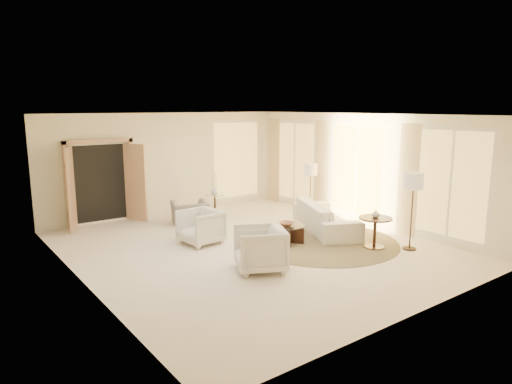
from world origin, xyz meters
TOP-DOWN VIEW (x-y plane):
  - room at (0.00, 0.00)m, footprint 7.04×8.04m
  - windows_right at (3.45, 0.10)m, footprint 0.10×6.40m
  - window_back_corner at (2.30, 3.95)m, footprint 1.70×0.10m
  - curtains_right at (3.40, 1.00)m, footprint 0.06×5.20m
  - french_doors at (-1.90, 3.82)m, footprint 1.95×0.66m
  - area_rug at (1.46, -0.61)m, footprint 4.22×4.22m
  - sofa at (2.17, -0.03)m, footprint 1.86×2.57m
  - armchair_left at (-0.74, 0.89)m, footprint 0.84×0.89m
  - armchair_right at (-0.70, -1.21)m, footprint 1.11×1.14m
  - accent_chair at (-0.09, 2.59)m, footprint 1.02×0.82m
  - coffee_table at (0.79, -0.19)m, footprint 1.15×1.15m
  - end_table at (2.08, -1.58)m, footprint 0.70×0.70m
  - side_table at (0.89, 2.97)m, footprint 0.50×0.50m
  - floor_lamp_near at (2.90, 1.30)m, footprint 0.35×0.35m
  - floor_lamp_far at (2.58, -2.10)m, footprint 0.40×0.40m
  - bowl at (0.79, -0.19)m, footprint 0.39×0.39m
  - end_vase at (2.08, -1.58)m, footprint 0.17×0.17m
  - side_vase at (0.89, 2.97)m, footprint 0.21×0.21m

SIDE VIEW (x-z plane):
  - area_rug at x=1.46m, z-range 0.00..0.01m
  - coffee_table at x=0.79m, z-range 0.05..0.44m
  - sofa at x=2.17m, z-range 0.00..0.70m
  - side_table at x=0.89m, z-range 0.06..0.65m
  - accent_chair at x=-0.09m, z-range 0.00..0.78m
  - armchair_left at x=-0.74m, z-range 0.00..0.83m
  - bowl at x=0.79m, z-range 0.39..0.47m
  - armchair_right at x=-0.70m, z-range 0.00..0.90m
  - end_table at x=2.08m, z-range 0.12..0.79m
  - side_vase at x=0.89m, z-range 0.58..0.80m
  - end_vase at x=2.08m, z-range 0.66..0.83m
  - french_doors at x=-1.90m, z-range -0.01..2.15m
  - floor_lamp_near at x=2.90m, z-range 0.51..1.96m
  - curtains_right at x=3.40m, z-range 0.00..2.60m
  - windows_right at x=3.45m, z-range 0.15..2.55m
  - window_back_corner at x=2.30m, z-range 0.15..2.55m
  - floor_lamp_far at x=2.58m, z-range 0.57..2.21m
  - room at x=0.00m, z-range -0.02..2.81m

